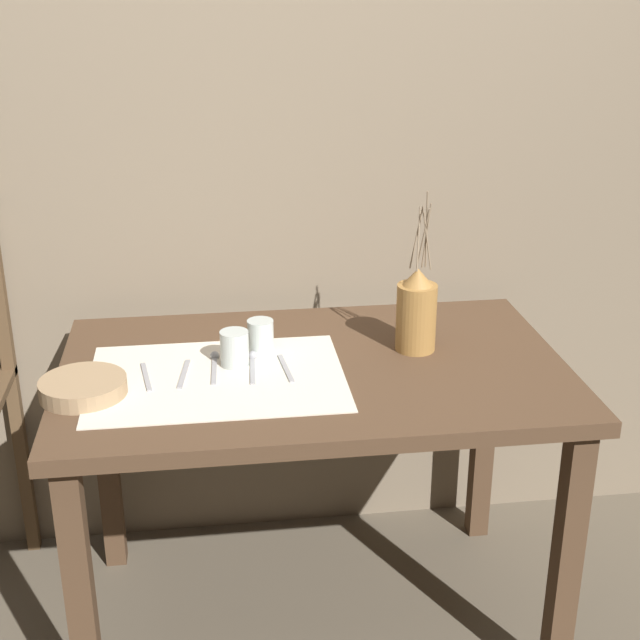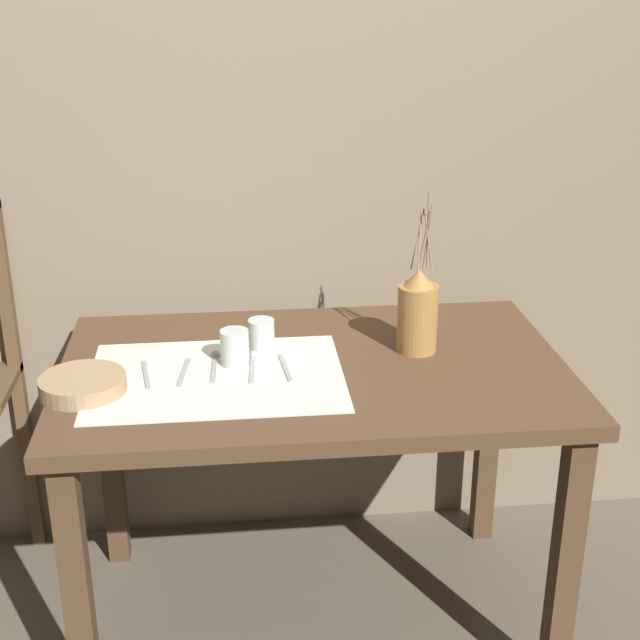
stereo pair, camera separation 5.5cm
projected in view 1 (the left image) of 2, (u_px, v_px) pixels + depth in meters
ground_plane at (314, 615)px, 2.52m from camera, size 12.00×12.00×0.00m
stone_wall_back at (291, 158)px, 2.54m from camera, size 7.00×0.06×2.40m
wooden_table at (314, 401)px, 2.27m from camera, size 1.27×0.78×0.78m
linen_cloth at (217, 378)px, 2.16m from camera, size 0.62×0.45×0.00m
pitcher_with_flowers at (416, 312)px, 2.29m from camera, size 0.10×0.10×0.42m
wooden_bowl at (83, 387)px, 2.07m from camera, size 0.20×0.20×0.04m
glass_tumbler_near at (235, 348)px, 2.21m from camera, size 0.07×0.07×0.09m
glass_tumbler_far at (261, 336)px, 2.29m from camera, size 0.07×0.07×0.09m
knife_center at (146, 377)px, 2.16m from camera, size 0.04×0.16×0.00m
fork_outer at (184, 374)px, 2.17m from camera, size 0.03×0.16×0.00m
spoon_inner at (215, 361)px, 2.24m from camera, size 0.02×0.17×0.02m
spoon_outer at (253, 360)px, 2.24m from camera, size 0.03×0.17×0.02m
fork_inner at (286, 368)px, 2.20m from camera, size 0.03×0.16×0.00m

